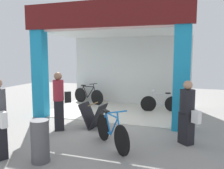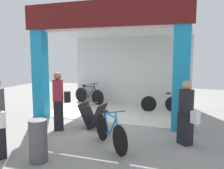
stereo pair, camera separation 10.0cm
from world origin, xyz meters
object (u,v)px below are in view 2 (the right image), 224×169
Objects in this scene: bicycle_inside_0 at (89,95)px; sandwich_board_sign at (93,116)px; pedestrian_1 at (59,100)px; trash_bin at (38,141)px; pedestrian_0 at (186,112)px; bicycle_parked_0 at (110,132)px; bicycle_inside_1 at (161,103)px.

sandwich_board_sign is (1.65, -3.22, -0.00)m from bicycle_inside_0.
pedestrian_1 reaches higher than trash_bin.
pedestrian_0 is 0.93× the size of pedestrian_1.
trash_bin is at bearing -74.78° from bicycle_inside_0.
pedestrian_0 is (2.69, -0.46, 0.44)m from sandwich_board_sign.
pedestrian_1 is at bearing 158.64° from bicycle_parked_0.
pedestrian_0 is at bearing -9.64° from sandwich_board_sign.
bicycle_parked_0 is (-0.61, -4.00, 0.04)m from bicycle_inside_1.
bicycle_parked_0 is 2.05m from pedestrian_1.
bicycle_inside_1 is 1.67× the size of trash_bin.
bicycle_inside_1 is at bearing 81.27° from bicycle_parked_0.
bicycle_inside_1 is at bearing 71.83° from trash_bin.
trash_bin is at bearing -143.95° from pedestrian_0.
bicycle_parked_0 is 0.80× the size of pedestrian_0.
trash_bin is (0.74, -1.96, -0.43)m from pedestrian_1.
pedestrian_0 is at bearing -71.64° from bicycle_inside_1.
bicycle_inside_0 is 3.86m from pedestrian_1.
bicycle_inside_1 is 3.19m from sandwich_board_sign.
sandwich_board_sign is (-1.62, -2.75, 0.04)m from bicycle_inside_1.
pedestrian_1 is at bearing -178.89° from pedestrian_0.
bicycle_parked_0 reaches higher than bicycle_inside_1.
pedestrian_0 is at bearing -40.29° from bicycle_inside_0.
bicycle_inside_1 is (3.27, -0.47, -0.04)m from bicycle_inside_0.
bicycle_inside_1 is 1.94× the size of sandwich_board_sign.
bicycle_inside_1 is 4.13m from pedestrian_1.
bicycle_inside_0 is 5.19m from bicycle_parked_0.
bicycle_inside_0 is at bearing 120.73° from bicycle_parked_0.
sandwich_board_sign is at bearing 128.94° from bicycle_parked_0.
bicycle_inside_1 is at bearing 59.49° from sandwich_board_sign.
bicycle_inside_0 reaches higher than sandwich_board_sign.
pedestrian_0 is at bearing 36.05° from trash_bin.
trash_bin is at bearing -92.23° from sandwich_board_sign.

